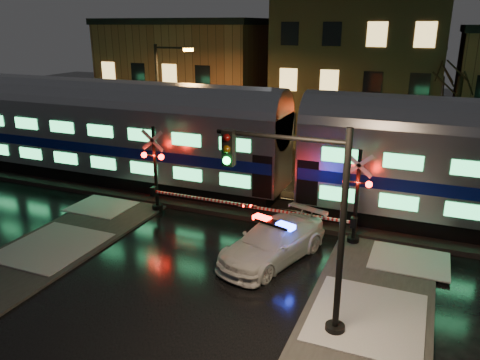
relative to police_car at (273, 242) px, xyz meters
name	(u,v)px	position (x,y,z in m)	size (l,w,h in m)	color
ground	(222,246)	(-2.38, 0.27, -0.78)	(120.00, 120.00, 0.00)	black
ballast	(262,204)	(-2.38, 5.27, -0.66)	(90.00, 4.20, 0.24)	black
building_left	(193,77)	(-15.38, 22.27, 3.72)	(14.00, 10.00, 9.00)	brown
building_mid	(362,68)	(-0.38, 22.77, 4.97)	(12.00, 11.00, 11.50)	brown
train	(294,146)	(-0.76, 5.27, 2.60)	(51.00, 3.12, 5.92)	black
police_car	(273,242)	(0.00, 0.00, 0.00)	(3.74, 5.77, 1.73)	silver
crossing_signal_right	(347,206)	(2.39, 2.58, 0.96)	(5.94, 0.66, 4.21)	black
crossing_signal_left	(161,178)	(-6.73, 2.58, 1.02)	(6.16, 0.67, 4.36)	black
traffic_light	(307,227)	(2.29, -3.86, 2.64)	(4.16, 0.73, 6.44)	black
streetlight	(162,99)	(-10.62, 9.27, 3.76)	(2.64, 0.28, 7.88)	black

